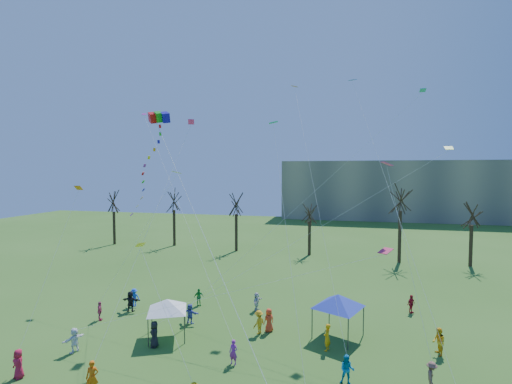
% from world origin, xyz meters
% --- Properties ---
extents(distant_building, '(60.00, 14.00, 15.00)m').
position_xyz_m(distant_building, '(22.00, 82.00, 7.50)').
color(distant_building, gray).
rests_on(distant_building, ground).
extents(bare_tree_row, '(68.46, 9.10, 10.96)m').
position_xyz_m(bare_tree_row, '(2.11, 35.87, 6.62)').
color(bare_tree_row, black).
rests_on(bare_tree_row, ground).
extents(big_box_kite, '(6.06, 5.37, 19.10)m').
position_xyz_m(big_box_kite, '(-6.23, 5.87, 12.22)').
color(big_box_kite, red).
rests_on(big_box_kite, ground).
extents(canopy_tent_white, '(3.52, 3.52, 2.87)m').
position_xyz_m(canopy_tent_white, '(-5.94, 7.51, 2.43)').
color(canopy_tent_white, '#3F3F44').
rests_on(canopy_tent_white, ground).
extents(canopy_tent_blue, '(3.90, 3.90, 3.22)m').
position_xyz_m(canopy_tent_blue, '(6.33, 10.38, 2.73)').
color(canopy_tent_blue, '#3F3F44').
rests_on(canopy_tent_blue, ground).
extents(festival_crowd, '(26.44, 17.52, 1.85)m').
position_xyz_m(festival_crowd, '(-1.07, 7.21, 0.86)').
color(festival_crowd, '#B71636').
rests_on(festival_crowd, ground).
extents(small_kites_aloft, '(29.99, 20.07, 30.18)m').
position_xyz_m(small_kites_aloft, '(1.38, 11.44, 13.13)').
color(small_kites_aloft, orange).
rests_on(small_kites_aloft, ground).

